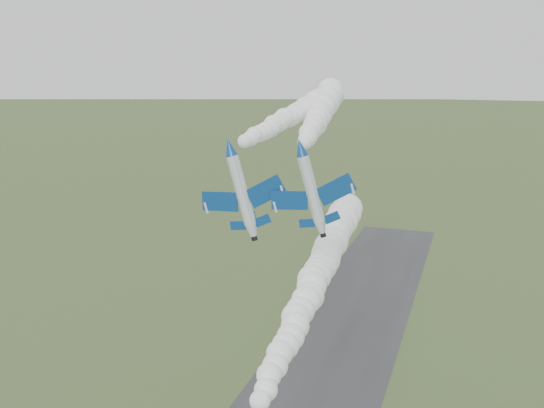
% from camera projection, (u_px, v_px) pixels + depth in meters
% --- Properties ---
extents(smoke_trail_jet_lead, '(12.48, 61.50, 5.18)m').
position_uv_depth(smoke_trail_jet_lead, '(318.00, 273.00, 77.45)').
color(smoke_trail_jet_lead, white).
extents(jet_pair_left, '(10.43, 12.90, 3.95)m').
position_uv_depth(jet_pair_left, '(229.00, 147.00, 72.01)').
color(jet_pair_left, silver).
extents(smoke_trail_jet_pair_left, '(9.09, 69.62, 4.76)m').
position_uv_depth(smoke_trail_jet_pair_left, '(299.00, 111.00, 107.47)').
color(smoke_trail_jet_pair_left, white).
extents(jet_pair_right, '(9.83, 11.97, 3.66)m').
position_uv_depth(jet_pair_right, '(300.00, 147.00, 69.38)').
color(jet_pair_right, silver).
extents(smoke_trail_jet_pair_right, '(17.88, 65.76, 5.57)m').
position_uv_depth(smoke_trail_jet_pair_right, '(322.00, 110.00, 103.19)').
color(smoke_trail_jet_pair_right, white).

